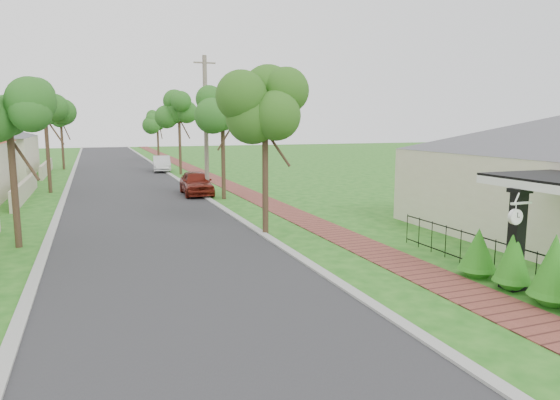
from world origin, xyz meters
TOP-DOWN VIEW (x-y plane):
  - ground at (0.00, 0.00)m, footprint 160.00×160.00m
  - road at (-3.00, 20.00)m, footprint 7.00×120.00m
  - kerb_right at (0.65, 20.00)m, footprint 0.30×120.00m
  - kerb_left at (-6.65, 20.00)m, footprint 0.30×120.00m
  - sidewalk at (3.25, 20.00)m, footprint 1.50×120.00m
  - porch_post at (4.55, -1.00)m, footprint 0.48×0.48m
  - picket_fence at (4.90, -0.00)m, footprint 0.03×8.02m
  - street_trees at (-2.87, 26.84)m, footprint 10.70×37.65m
  - hedge_row at (4.45, -1.72)m, footprint 0.93×4.25m
  - parked_car_red at (0.40, 18.02)m, footprint 1.79×4.08m
  - parked_car_white at (0.40, 32.95)m, footprint 1.75×4.06m
  - near_tree at (0.80, 7.00)m, footprint 2.16×2.16m
  - utility_pole at (0.90, 17.39)m, footprint 1.20×0.24m
  - station_clock at (4.06, -1.40)m, footprint 0.64×0.13m

SIDE VIEW (x-z plane):
  - ground at x=0.00m, z-range 0.00..0.00m
  - road at x=-3.00m, z-range -0.01..0.01m
  - kerb_right at x=0.65m, z-range -0.05..0.05m
  - kerb_left at x=-6.65m, z-range -0.05..0.05m
  - sidewalk at x=3.25m, z-range -0.01..0.01m
  - picket_fence at x=4.90m, z-range 0.03..1.03m
  - parked_car_white at x=0.40m, z-range 0.00..1.30m
  - parked_car_red at x=0.40m, z-range 0.00..1.37m
  - hedge_row at x=4.45m, z-range -0.24..1.81m
  - porch_post at x=4.55m, z-range -0.14..2.38m
  - station_clock at x=4.06m, z-range 1.69..2.21m
  - utility_pole at x=0.90m, z-range 0.06..7.77m
  - near_tree at x=0.80m, z-range 1.64..7.18m
  - street_trees at x=-2.87m, z-range 1.59..7.48m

